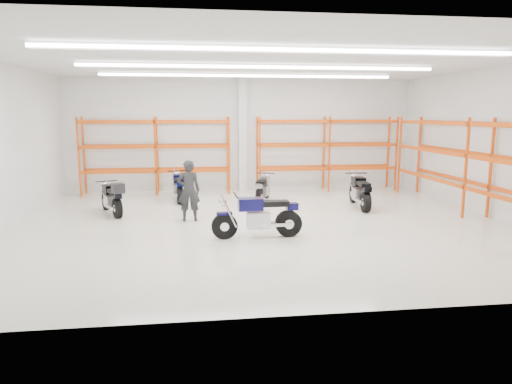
{
  "coord_description": "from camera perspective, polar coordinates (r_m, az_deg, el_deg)",
  "views": [
    {
      "loc": [
        -1.81,
        -12.54,
        3.1
      ],
      "look_at": [
        -0.14,
        0.5,
        0.85
      ],
      "focal_mm": 32.0,
      "sensor_mm": 36.0,
      "label": 1
    }
  ],
  "objects": [
    {
      "name": "ground",
      "position": [
        13.04,
        0.89,
        -4.03
      ],
      "size": [
        14.0,
        14.0,
        0.0
      ],
      "primitive_type": "plane",
      "color": "silver",
      "rests_on": "ground"
    },
    {
      "name": "motorcycle_back_d",
      "position": [
        15.57,
        12.88,
        -0.07
      ],
      "size": [
        0.75,
        2.26,
        1.11
      ],
      "color": "black",
      "rests_on": "ground"
    },
    {
      "name": "motorcycle_back_b",
      "position": [
        16.66,
        -9.67,
        0.55
      ],
      "size": [
        0.7,
        2.11,
        1.04
      ],
      "color": "black",
      "rests_on": "ground"
    },
    {
      "name": "motorcycle_back_a",
      "position": [
        14.83,
        -17.53,
        -0.76
      ],
      "size": [
        1.11,
        2.0,
        1.08
      ],
      "color": "black",
      "rests_on": "ground"
    },
    {
      "name": "motorcycle_main",
      "position": [
        11.52,
        0.65,
        -3.16
      ],
      "size": [
        2.31,
        0.77,
        1.13
      ],
      "color": "black",
      "rests_on": "ground"
    },
    {
      "name": "pallet_racking_side",
      "position": [
        15.09,
        26.12,
        3.84
      ],
      "size": [
        0.87,
        9.07,
        3.0
      ],
      "color": "#D64208",
      "rests_on": "ground"
    },
    {
      "name": "pallet_racking_back_right",
      "position": [
        18.81,
        8.84,
        5.6
      ],
      "size": [
        5.67,
        0.87,
        3.0
      ],
      "color": "#D64208",
      "rests_on": "ground"
    },
    {
      "name": "structural_column",
      "position": [
        18.47,
        -1.69,
        7.08
      ],
      "size": [
        0.32,
        0.32,
        4.5
      ],
      "primitive_type": "cube",
      "color": "white",
      "rests_on": "ground"
    },
    {
      "name": "standing_man",
      "position": [
        13.4,
        -8.4,
        0.17
      ],
      "size": [
        0.67,
        0.45,
        1.8
      ],
      "primitive_type": "imported",
      "rotation": [
        0.0,
        0.0,
        3.17
      ],
      "color": "black",
      "rests_on": "ground"
    },
    {
      "name": "room_shell",
      "position": [
        12.7,
        0.91,
        10.54
      ],
      "size": [
        14.02,
        12.02,
        4.51
      ],
      "color": "silver",
      "rests_on": "ground"
    },
    {
      "name": "motorcycle_back_c",
      "position": [
        16.23,
        0.84,
        0.35
      ],
      "size": [
        0.91,
        1.93,
        0.98
      ],
      "color": "black",
      "rests_on": "ground"
    },
    {
      "name": "pallet_racking_back_left",
      "position": [
        18.14,
        -12.37,
        5.34
      ],
      "size": [
        5.67,
        0.87,
        3.0
      ],
      "color": "#D64208",
      "rests_on": "ground"
    }
  ]
}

